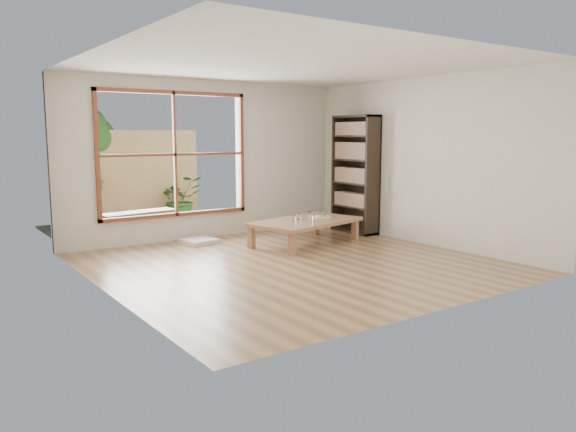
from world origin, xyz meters
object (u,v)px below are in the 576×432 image
Objects in this scene: bookshelf at (355,174)px; food_tray at (322,216)px; garden_bench at (138,215)px; low_table at (305,223)px.

bookshelf reaches higher than food_tray.
food_tray is 3.09m from garden_bench.
garden_bench reaches higher than low_table.
low_table is 2.86m from garden_bench.
bookshelf is 3.79m from garden_bench.
food_tray is (-1.00, -0.33, -0.62)m from bookshelf.
food_tray is 0.23× the size of garden_bench.
low_table is 6.21× the size of food_tray.
food_tray reaches higher than low_table.
low_table is 0.95× the size of bookshelf.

